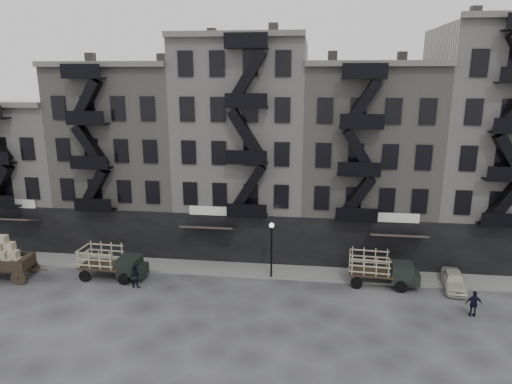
# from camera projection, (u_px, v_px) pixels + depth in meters

# --- Properties ---
(ground) EXTENTS (140.00, 140.00, 0.00)m
(ground) POSITION_uv_depth(u_px,v_px,m) (224.00, 293.00, 31.19)
(ground) COLOR #38383A
(ground) RESTS_ON ground
(sidewalk) EXTENTS (55.00, 2.50, 0.15)m
(sidewalk) POSITION_uv_depth(u_px,v_px,m) (233.00, 269.00, 34.78)
(sidewalk) COLOR slate
(sidewalk) RESTS_ON ground
(building_west) EXTENTS (10.00, 11.35, 13.20)m
(building_west) POSITION_uv_depth(u_px,v_px,m) (28.00, 170.00, 41.54)
(building_west) COLOR #A6A099
(building_west) RESTS_ON ground
(building_midwest) EXTENTS (10.00, 11.35, 16.20)m
(building_midwest) POSITION_uv_depth(u_px,v_px,m) (132.00, 156.00, 39.94)
(building_midwest) COLOR slate
(building_midwest) RESTS_ON ground
(building_center) EXTENTS (10.00, 11.35, 18.20)m
(building_center) POSITION_uv_depth(u_px,v_px,m) (245.00, 147.00, 38.47)
(building_center) COLOR #A6A099
(building_center) RESTS_ON ground
(building_mideast) EXTENTS (10.00, 11.35, 16.20)m
(building_mideast) POSITION_uv_depth(u_px,v_px,m) (365.00, 161.00, 37.51)
(building_mideast) COLOR slate
(building_mideast) RESTS_ON ground
(building_east) EXTENTS (10.00, 11.35, 19.20)m
(building_east) POSITION_uv_depth(u_px,v_px,m) (495.00, 146.00, 35.91)
(building_east) COLOR #A6A099
(building_east) RESTS_ON ground
(lamp_post) EXTENTS (0.36, 0.36, 4.28)m
(lamp_post) POSITION_uv_depth(u_px,v_px,m) (271.00, 243.00, 32.62)
(lamp_post) COLOR black
(lamp_post) RESTS_ON ground
(wagon) EXTENTS (3.97, 2.38, 3.22)m
(wagon) POSITION_uv_depth(u_px,v_px,m) (3.00, 255.00, 32.85)
(wagon) COLOR black
(wagon) RESTS_ON ground
(stake_truck_west) EXTENTS (4.88, 2.19, 2.40)m
(stake_truck_west) POSITION_uv_depth(u_px,v_px,m) (111.00, 260.00, 33.11)
(stake_truck_west) COLOR black
(stake_truck_west) RESTS_ON ground
(stake_truck_east) EXTENTS (4.91, 2.30, 2.40)m
(stake_truck_east) POSITION_uv_depth(u_px,v_px,m) (381.00, 267.00, 31.97)
(stake_truck_east) COLOR black
(stake_truck_east) RESTS_ON ground
(car_east) EXTENTS (1.90, 3.78, 1.24)m
(car_east) POSITION_uv_depth(u_px,v_px,m) (454.00, 280.00, 31.60)
(car_east) COLOR beige
(car_east) RESTS_ON ground
(pedestrian_mid) EXTENTS (0.86, 0.69, 1.67)m
(pedestrian_mid) POSITION_uv_depth(u_px,v_px,m) (135.00, 276.00, 31.81)
(pedestrian_mid) COLOR black
(pedestrian_mid) RESTS_ON ground
(policeman) EXTENTS (0.99, 0.43, 1.68)m
(policeman) POSITION_uv_depth(u_px,v_px,m) (474.00, 304.00, 27.96)
(policeman) COLOR black
(policeman) RESTS_ON ground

